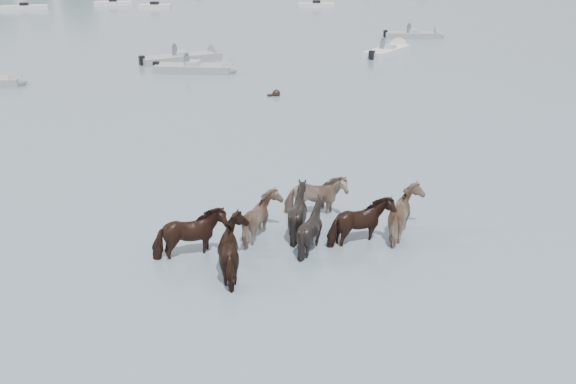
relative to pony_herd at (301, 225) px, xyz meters
name	(u,v)px	position (x,y,z in m)	size (l,w,h in m)	color
ground	(233,258)	(-2.00, -0.28, -0.53)	(400.00, 400.00, 0.00)	slate
pony_herd	(301,225)	(0.00, 0.00, 0.00)	(7.87, 4.21, 1.65)	black
swimming_pony	(275,94)	(4.76, 16.76, -0.42)	(0.72, 0.44, 0.44)	black
motorboat_b	(205,69)	(2.48, 24.33, -0.30)	(5.51, 3.70, 1.92)	gray
motorboat_c	(192,57)	(2.48, 28.85, -0.30)	(6.29, 2.76, 1.92)	gray
motorboat_d	(391,50)	(17.31, 26.95, -0.30)	(5.43, 4.69, 1.92)	silver
motorboat_e	(421,35)	(23.62, 33.22, -0.30)	(5.43, 3.39, 1.92)	gray
distant_flotilla	(89,5)	(-2.80, 72.30, -0.27)	(108.95, 26.04, 0.93)	silver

